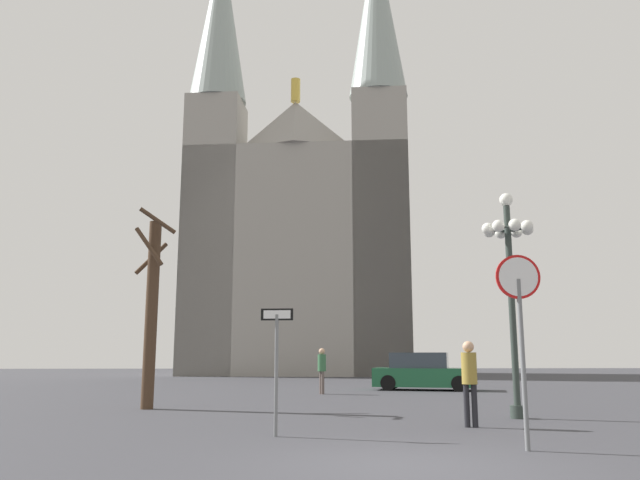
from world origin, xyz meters
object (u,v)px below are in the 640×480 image
at_px(one_way_arrow_sign, 276,356).
at_px(pedestrian_standing, 322,366).
at_px(cathedral, 300,229).
at_px(pedestrian_walking, 469,374).
at_px(parked_car_near_green, 423,373).
at_px(stop_sign, 520,313).
at_px(street_lamp, 510,266).
at_px(bare_tree, 152,307).

distance_m(one_way_arrow_sign, pedestrian_standing, 12.52).
distance_m(cathedral, pedestrian_walking, 36.15).
bearing_deg(cathedral, pedestrian_walking, -85.01).
distance_m(cathedral, parked_car_near_green, 23.90).
bearing_deg(one_way_arrow_sign, parked_car_near_green, 68.32).
xyz_separation_m(stop_sign, pedestrian_walking, (0.04, 3.20, -1.07)).
xyz_separation_m(stop_sign, street_lamp, (1.66, 4.95, 1.47)).
bearing_deg(pedestrian_walking, cathedral, 94.99).
relative_size(cathedral, pedestrian_walking, 20.17).
height_order(bare_tree, parked_car_near_green, bare_tree).
bearing_deg(street_lamp, one_way_arrow_sign, -151.75).
xyz_separation_m(street_lamp, parked_car_near_green, (0.29, 11.90, -2.89)).
xyz_separation_m(stop_sign, parked_car_near_green, (1.95, 16.85, -1.42)).
bearing_deg(parked_car_near_green, pedestrian_standing, -150.63).
xyz_separation_m(bare_tree, pedestrian_walking, (7.72, -4.77, -1.73)).
bearing_deg(one_way_arrow_sign, street_lamp, 28.25).
distance_m(stop_sign, street_lamp, 5.42).
bearing_deg(pedestrian_standing, street_lamp, -66.14).
height_order(cathedral, one_way_arrow_sign, cathedral).
relative_size(cathedral, parked_car_near_green, 7.75).
bearing_deg(cathedral, pedestrian_standing, -88.81).
height_order(street_lamp, bare_tree, bare_tree).
xyz_separation_m(stop_sign, bare_tree, (-7.68, 7.97, 0.66)).
relative_size(one_way_arrow_sign, street_lamp, 0.43).
bearing_deg(pedestrian_standing, pedestrian_walking, -77.18).
relative_size(cathedral, pedestrian_standing, 20.67).
bearing_deg(pedestrian_standing, parked_car_near_green, 29.37).
bearing_deg(street_lamp, pedestrian_walking, -132.87).
bearing_deg(parked_car_near_green, one_way_arrow_sign, -111.68).
distance_m(cathedral, bare_tree, 31.32).
height_order(parked_car_near_green, pedestrian_walking, pedestrian_walking).
relative_size(stop_sign, pedestrian_walking, 1.76).
relative_size(bare_tree, pedestrian_standing, 3.24).
bearing_deg(cathedral, one_way_arrow_sign, -91.60).
height_order(street_lamp, pedestrian_walking, street_lamp).
bearing_deg(pedestrian_standing, one_way_arrow_sign, -96.82).
bearing_deg(street_lamp, cathedral, 98.04).
relative_size(bare_tree, parked_car_near_green, 1.22).
relative_size(parked_car_near_green, pedestrian_walking, 2.60).
relative_size(one_way_arrow_sign, parked_car_near_green, 0.51).
xyz_separation_m(stop_sign, one_way_arrow_sign, (-3.99, 1.92, -0.69)).
distance_m(street_lamp, bare_tree, 9.85).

